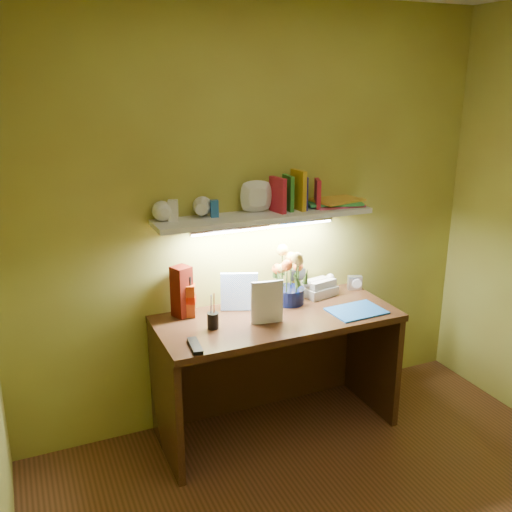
{
  "coord_description": "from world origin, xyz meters",
  "views": [
    {
      "loc": [
        -1.33,
        -1.53,
        2.06
      ],
      "look_at": [
        -0.07,
        1.35,
        1.08
      ],
      "focal_mm": 40.0,
      "sensor_mm": 36.0,
      "label": 1
    }
  ],
  "objects_px": {
    "telephone": "(319,286)",
    "whisky_bottle": "(190,296)",
    "flower_bouquet": "(289,277)",
    "desk_clock": "(355,283)",
    "desk": "(277,373)"
  },
  "relations": [
    {
      "from": "desk",
      "to": "flower_bouquet",
      "type": "bearing_deg",
      "value": 45.52
    },
    {
      "from": "flower_bouquet",
      "to": "desk_clock",
      "type": "relative_size",
      "value": 3.75
    },
    {
      "from": "desk",
      "to": "desk_clock",
      "type": "bearing_deg",
      "value": 16.25
    },
    {
      "from": "flower_bouquet",
      "to": "whisky_bottle",
      "type": "xyz_separation_m",
      "value": [
        -0.61,
        0.04,
        -0.05
      ]
    },
    {
      "from": "flower_bouquet",
      "to": "telephone",
      "type": "distance_m",
      "value": 0.26
    },
    {
      "from": "flower_bouquet",
      "to": "telephone",
      "type": "relative_size",
      "value": 1.64
    },
    {
      "from": "flower_bouquet",
      "to": "desk_clock",
      "type": "xyz_separation_m",
      "value": [
        0.5,
        0.04,
        -0.12
      ]
    },
    {
      "from": "desk",
      "to": "desk_clock",
      "type": "xyz_separation_m",
      "value": [
        0.65,
        0.19,
        0.42
      ]
    },
    {
      "from": "telephone",
      "to": "whisky_bottle",
      "type": "relative_size",
      "value": 0.84
    },
    {
      "from": "desk",
      "to": "desk_clock",
      "type": "height_order",
      "value": "desk_clock"
    },
    {
      "from": "desk",
      "to": "telephone",
      "type": "xyz_separation_m",
      "value": [
        0.38,
        0.19,
        0.44
      ]
    },
    {
      "from": "desk_clock",
      "to": "whisky_bottle",
      "type": "bearing_deg",
      "value": -160.36
    },
    {
      "from": "telephone",
      "to": "whisky_bottle",
      "type": "xyz_separation_m",
      "value": [
        -0.84,
        0.01,
        0.06
      ]
    },
    {
      "from": "desk",
      "to": "telephone",
      "type": "distance_m",
      "value": 0.61
    },
    {
      "from": "flower_bouquet",
      "to": "whisky_bottle",
      "type": "relative_size",
      "value": 1.38
    }
  ]
}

